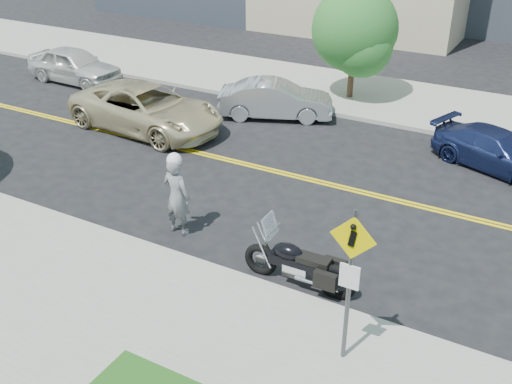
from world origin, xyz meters
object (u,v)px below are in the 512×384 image
object	(u,v)px
parked_car_white	(74,65)
parked_car_silver	(276,100)
motorcyclist	(177,194)
motorcycle	(300,255)
parked_car_blue	(498,151)
pedestrian_sign	(350,273)
suv	(147,108)

from	to	relation	value
parked_car_white	parked_car_silver	world-z (taller)	parked_car_white
parked_car_silver	motorcyclist	bearing A→B (deg)	167.90
motorcyclist	parked_car_white	world-z (taller)	motorcyclist
motorcyclist	parked_car_silver	distance (m)	8.19
motorcycle	parked_car_blue	distance (m)	8.38
pedestrian_sign	motorcycle	world-z (taller)	pedestrian_sign
parked_car_silver	parked_car_white	bearing A→B (deg)	69.86
pedestrian_sign	parked_car_silver	size ratio (longest dim) A/B	0.75
motorcycle	suv	world-z (taller)	suv
motorcycle	parked_car_white	size ratio (longest dim) A/B	0.58
suv	parked_car_blue	distance (m)	11.16
parked_car_blue	motorcycle	bearing A→B (deg)	-178.01
parked_car_white	parked_car_blue	world-z (taller)	parked_car_white
suv	parked_car_white	distance (m)	6.48
suv	motorcycle	bearing A→B (deg)	-118.98
pedestrian_sign	motorcyclist	bearing A→B (deg)	156.74
motorcyclist	suv	world-z (taller)	motorcyclist
motorcyclist	suv	bearing A→B (deg)	-42.40
parked_car_silver	suv	bearing A→B (deg)	111.11
parked_car_white	motorcycle	bearing A→B (deg)	-118.33
parked_car_silver	pedestrian_sign	bearing A→B (deg)	-169.81
parked_car_white	parked_car_blue	xyz separation A→B (m)	(16.75, -0.17, -0.15)
pedestrian_sign	suv	bearing A→B (deg)	144.32
motorcyclist	parked_car_silver	world-z (taller)	motorcyclist
motorcyclist	parked_car_blue	distance (m)	9.64
motorcycle	suv	xyz separation A→B (m)	(-8.22, 5.39, 0.01)
parked_car_silver	parked_car_blue	xyz separation A→B (m)	(7.60, -0.58, -0.09)
pedestrian_sign	motorcyclist	world-z (taller)	pedestrian_sign
pedestrian_sign	motorcycle	size ratio (longest dim) A/B	1.22
suv	parked_car_blue	world-z (taller)	suv
suv	parked_car_silver	world-z (taller)	suv
motorcyclist	motorcycle	xyz separation A→B (m)	(3.45, -0.49, -0.30)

